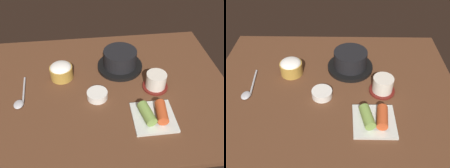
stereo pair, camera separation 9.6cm
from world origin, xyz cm
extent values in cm
cube|color=#56331E|center=(0.00, 0.00, 1.00)|extent=(100.00, 76.00, 2.00)
cylinder|color=black|center=(7.11, 11.80, 2.77)|extent=(19.65, 19.65, 1.55)
cylinder|color=black|center=(7.11, 11.80, 7.12)|extent=(14.29, 14.29, 7.16)
cylinder|color=#D15619|center=(7.11, 11.80, 10.40)|extent=(12.57, 12.57, 0.60)
cylinder|color=#B78C38|center=(-17.97, 7.99, 4.66)|extent=(9.41, 9.41, 5.33)
ellipsoid|color=white|center=(-17.97, 7.99, 7.33)|extent=(8.66, 8.66, 3.29)
cylinder|color=maroon|center=(19.42, -2.65, 2.40)|extent=(10.13, 10.13, 0.80)
cylinder|color=silver|center=(19.42, -2.65, 5.78)|extent=(7.98, 7.98, 5.97)
cylinder|color=#C6D18C|center=(19.42, -2.65, 8.47)|extent=(6.78, 6.78, 0.40)
cylinder|color=white|center=(-4.12, -5.80, 3.45)|extent=(7.96, 7.96, 2.89)
cylinder|color=#386B2D|center=(-4.12, -5.80, 4.59)|extent=(6.52, 6.52, 0.50)
cube|color=silver|center=(14.86, -18.42, 2.50)|extent=(14.81, 14.81, 1.00)
cylinder|color=#7A9E47|center=(12.27, -18.42, 4.93)|extent=(5.53, 9.47, 3.87)
cylinder|color=#C64C23|center=(17.45, -18.42, 4.93)|extent=(4.90, 9.29, 3.87)
cylinder|color=#B7B7BC|center=(-32.86, 1.22, 2.40)|extent=(2.29, 15.67, 0.80)
ellipsoid|color=#B7B7BC|center=(-33.61, -6.58, 2.72)|extent=(3.60, 4.68, 1.26)
camera|label=1|loc=(-6.41, -72.56, 69.44)|focal=39.23mm
camera|label=2|loc=(3.16, -73.05, 69.44)|focal=39.23mm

